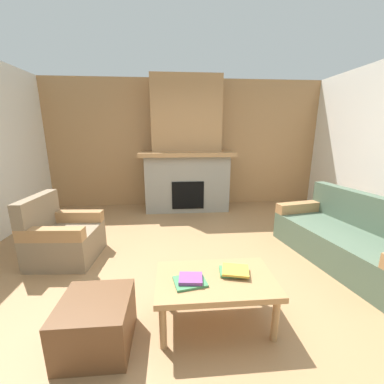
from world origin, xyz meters
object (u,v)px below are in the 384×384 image
Objects in this scene: fireplace at (187,154)px; couch at (348,240)px; armchair at (62,238)px; ottoman at (96,323)px; coffee_table at (215,283)px.

fireplace is 1.40× the size of couch.
ottoman is at bearing -59.33° from armchair.
armchair is at bearing 174.70° from couch.
ottoman is (-2.83, -1.07, -0.09)m from couch.
couch is 1.92× the size of coffee_table.
fireplace reaches higher than armchair.
armchair is (-3.67, 0.34, 0.01)m from couch.
ottoman is at bearing -104.65° from fireplace.
couch reaches higher than ottoman.
fireplace is at bearing 49.75° from armchair.
coffee_table is 0.98m from ottoman.
armchair is (-1.74, -2.06, -0.87)m from fireplace.
coffee_table is (0.04, -3.30, -0.79)m from fireplace.
fireplace is 3.18× the size of armchair.
coffee_table is 1.92× the size of ottoman.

